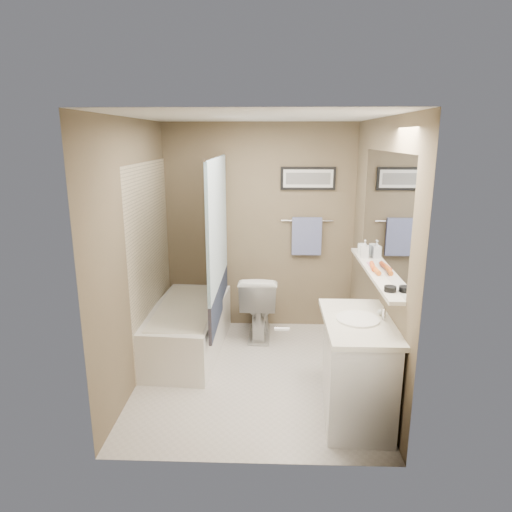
{
  "coord_description": "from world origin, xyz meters",
  "views": [
    {
      "loc": [
        0.15,
        -3.99,
        2.23
      ],
      "look_at": [
        0.0,
        0.15,
        1.15
      ],
      "focal_mm": 32.0,
      "sensor_mm": 36.0,
      "label": 1
    }
  ],
  "objects_px": {
    "candle_bowl_near": "(390,289)",
    "soap_bottle": "(365,249)",
    "toilet": "(259,305)",
    "hair_brush_back": "(373,266)",
    "hair_brush_front": "(376,270)",
    "glass_jar": "(362,249)",
    "bathtub": "(187,329)",
    "vanity": "(357,370)"
  },
  "relations": [
    {
      "from": "vanity",
      "to": "hair_brush_front",
      "type": "xyz_separation_m",
      "value": [
        0.19,
        0.4,
        0.74
      ]
    },
    {
      "from": "bathtub",
      "to": "candle_bowl_near",
      "type": "bearing_deg",
      "value": -30.37
    },
    {
      "from": "toilet",
      "to": "soap_bottle",
      "type": "relative_size",
      "value": 4.39
    },
    {
      "from": "toilet",
      "to": "hair_brush_back",
      "type": "xyz_separation_m",
      "value": [
        1.03,
        -1.03,
        0.76
      ]
    },
    {
      "from": "toilet",
      "to": "hair_brush_front",
      "type": "relative_size",
      "value": 3.41
    },
    {
      "from": "hair_brush_front",
      "to": "hair_brush_back",
      "type": "xyz_separation_m",
      "value": [
        0.0,
        0.11,
        0.0
      ]
    },
    {
      "from": "bathtub",
      "to": "soap_bottle",
      "type": "xyz_separation_m",
      "value": [
        1.79,
        -0.21,
        0.95
      ]
    },
    {
      "from": "hair_brush_front",
      "to": "soap_bottle",
      "type": "bearing_deg",
      "value": 90.0
    },
    {
      "from": "toilet",
      "to": "vanity",
      "type": "xyz_separation_m",
      "value": [
        0.85,
        -1.54,
        0.03
      ]
    },
    {
      "from": "bathtub",
      "to": "vanity",
      "type": "distance_m",
      "value": 1.95
    },
    {
      "from": "hair_brush_back",
      "to": "hair_brush_front",
      "type": "bearing_deg",
      "value": -90.0
    },
    {
      "from": "hair_brush_front",
      "to": "glass_jar",
      "type": "distance_m",
      "value": 0.64
    },
    {
      "from": "hair_brush_front",
      "to": "hair_brush_back",
      "type": "bearing_deg",
      "value": 90.0
    },
    {
      "from": "toilet",
      "to": "soap_bottle",
      "type": "xyz_separation_m",
      "value": [
        1.03,
        -0.64,
        0.83
      ]
    },
    {
      "from": "bathtub",
      "to": "hair_brush_back",
      "type": "bearing_deg",
      "value": -14.76
    },
    {
      "from": "glass_jar",
      "to": "soap_bottle",
      "type": "height_order",
      "value": "soap_bottle"
    },
    {
      "from": "bathtub",
      "to": "toilet",
      "type": "xyz_separation_m",
      "value": [
        0.75,
        0.43,
        0.12
      ]
    },
    {
      "from": "glass_jar",
      "to": "hair_brush_back",
      "type": "bearing_deg",
      "value": -90.0
    },
    {
      "from": "bathtub",
      "to": "glass_jar",
      "type": "distance_m",
      "value": 2.01
    },
    {
      "from": "bathtub",
      "to": "hair_brush_back",
      "type": "xyz_separation_m",
      "value": [
        1.79,
        -0.6,
        0.89
      ]
    },
    {
      "from": "soap_bottle",
      "to": "bathtub",
      "type": "bearing_deg",
      "value": 173.15
    },
    {
      "from": "vanity",
      "to": "glass_jar",
      "type": "bearing_deg",
      "value": 83.03
    },
    {
      "from": "toilet",
      "to": "soap_bottle",
      "type": "distance_m",
      "value": 1.47
    },
    {
      "from": "hair_brush_front",
      "to": "candle_bowl_near",
      "type": "bearing_deg",
      "value": -90.0
    },
    {
      "from": "vanity",
      "to": "hair_brush_front",
      "type": "relative_size",
      "value": 4.09
    },
    {
      "from": "glass_jar",
      "to": "soap_bottle",
      "type": "bearing_deg",
      "value": -90.0
    },
    {
      "from": "bathtub",
      "to": "hair_brush_back",
      "type": "relative_size",
      "value": 6.82
    },
    {
      "from": "vanity",
      "to": "toilet",
      "type": "bearing_deg",
      "value": 121.97
    },
    {
      "from": "toilet",
      "to": "glass_jar",
      "type": "relative_size",
      "value": 7.5
    },
    {
      "from": "toilet",
      "to": "glass_jar",
      "type": "xyz_separation_m",
      "value": [
        1.03,
        -0.5,
        0.79
      ]
    },
    {
      "from": "soap_bottle",
      "to": "glass_jar",
      "type": "bearing_deg",
      "value": 90.0
    },
    {
      "from": "candle_bowl_near",
      "to": "glass_jar",
      "type": "xyz_separation_m",
      "value": [
        0.0,
        1.14,
        0.03
      ]
    },
    {
      "from": "bathtub",
      "to": "glass_jar",
      "type": "xyz_separation_m",
      "value": [
        1.79,
        -0.07,
        0.92
      ]
    },
    {
      "from": "candle_bowl_near",
      "to": "hair_brush_front",
      "type": "bearing_deg",
      "value": 90.0
    },
    {
      "from": "bathtub",
      "to": "vanity",
      "type": "bearing_deg",
      "value": -30.91
    },
    {
      "from": "glass_jar",
      "to": "vanity",
      "type": "bearing_deg",
      "value": -100.15
    },
    {
      "from": "hair_brush_front",
      "to": "glass_jar",
      "type": "bearing_deg",
      "value": 90.0
    },
    {
      "from": "hair_brush_back",
      "to": "glass_jar",
      "type": "bearing_deg",
      "value": 90.0
    },
    {
      "from": "candle_bowl_near",
      "to": "soap_bottle",
      "type": "distance_m",
      "value": 1.0
    },
    {
      "from": "hair_brush_front",
      "to": "glass_jar",
      "type": "height_order",
      "value": "glass_jar"
    },
    {
      "from": "bathtub",
      "to": "toilet",
      "type": "distance_m",
      "value": 0.88
    },
    {
      "from": "bathtub",
      "to": "hair_brush_front",
      "type": "bearing_deg",
      "value": -17.95
    }
  ]
}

